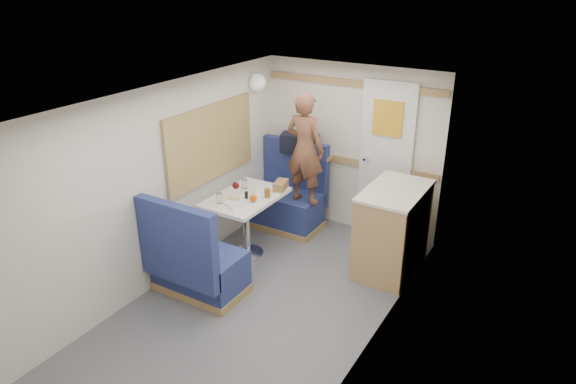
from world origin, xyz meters
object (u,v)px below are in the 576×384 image
Objects in this scene: bench_far at (287,203)px; wine_glass at (236,186)px; tumbler_mid at (245,184)px; pepper_grinder at (246,196)px; salt_grinder at (255,190)px; bench_near at (196,267)px; orange_fruit at (253,198)px; dinette_table at (246,209)px; bread_loaf at (281,185)px; galley_counter at (392,229)px; person at (305,149)px; beer_glass at (267,193)px; tumbler_left at (219,198)px; cheese_block at (234,197)px; dome_light at (257,82)px; duffel_bag at (300,143)px; tray at (240,202)px.

bench_far reaches higher than wine_glass.
pepper_grinder is at bearing -51.61° from tumbler_mid.
bench_near is at bearing -92.91° from salt_grinder.
orange_fruit is 0.40m from tumbler_mid.
bench_near is at bearing -90.00° from dinette_table.
tumbler_mid is 0.47× the size of bread_loaf.
bench_near reaches higher than wine_glass.
galley_counter is at bearing 43.94° from bench_near.
person is 12.87× the size of beer_glass.
bread_loaf is at bearing -66.04° from bench_far.
person is 0.91m from pepper_grinder.
tumbler_mid reaches higher than beer_glass.
wine_glass is 1.54× the size of tumbler_left.
tumbler_mid is at bearing 126.71° from dinette_table.
orange_fruit reaches higher than cheese_block.
beer_glass is at bearing 77.25° from bench_near.
tumbler_mid is (-0.09, 0.32, 0.01)m from cheese_block.
bench_near is at bearing -90.00° from bench_far.
tumbler_mid is at bearing 102.09° from wine_glass.
bread_loaf is (0.23, -0.51, 0.47)m from bench_far.
tumbler_mid is (-0.30, 0.27, -0.00)m from orange_fruit.
dome_light reaches higher than bench_near.
bench_far reaches higher than cheese_block.
bench_far is at bearing -20.44° from person.
bench_near is 2.04m from galley_counter.
person is at bearing -71.61° from duffel_bag.
galley_counter reaches higher than tray.
tray is at bearing -157.03° from orange_fruit.
person is at bearing 78.85° from bench_near.
person is 15.21× the size of salt_grinder.
dinette_table is 0.29m from wine_glass.
salt_grinder is at bearing 120.86° from orange_fruit.
bench_far is 0.93m from beer_glass.
dome_light reaches higher than tumbler_mid.
bread_loaf is at bearing -38.65° from dome_light.
cheese_block is at bearing -110.98° from duffel_bag.
dinette_table is at bearing 66.00° from tumbler_left.
bench_near is 0.91m from orange_fruit.
salt_grinder is at bearing 68.62° from person.
beer_glass is (-1.25, -0.45, 0.30)m from galley_counter.
beer_glass reaches higher than salt_grinder.
person is at bearing 64.04° from wine_glass.
tray is 0.27m from salt_grinder.
dinette_table is 1.21m from duffel_bag.
dinette_table is 0.72× the size of person.
bench_far is 1.73m from bench_near.
person is 0.72m from beer_glass.
dome_light reaches higher than pepper_grinder.
cheese_block is 1.32× the size of salt_grinder.
beer_glass is (0.18, -1.02, -0.24)m from duffel_bag.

